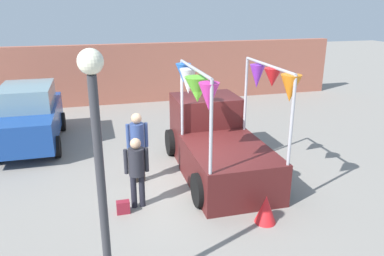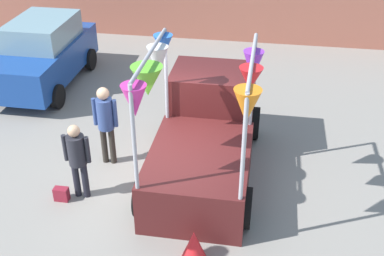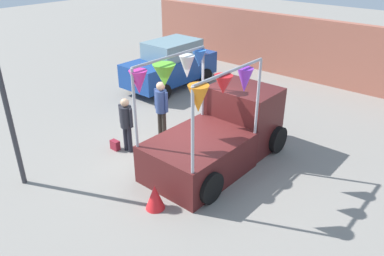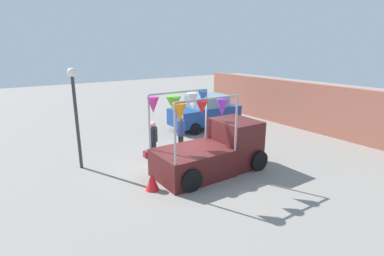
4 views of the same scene
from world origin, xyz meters
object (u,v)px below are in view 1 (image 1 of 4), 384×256
(vendor_truck, at_px, (216,139))
(person_customer, at_px, (137,166))
(parked_car, at_px, (29,116))
(folded_kite_bundle_crimson, at_px, (266,209))
(street_lamp, at_px, (98,151))
(handbag, at_px, (123,207))
(person_vendor, at_px, (137,141))

(vendor_truck, height_order, person_customer, vendor_truck)
(parked_car, relative_size, folded_kite_bundle_crimson, 6.67)
(vendor_truck, bearing_deg, street_lamp, -125.91)
(folded_kite_bundle_crimson, bearing_deg, vendor_truck, 94.00)
(parked_car, distance_m, handbag, 5.50)
(person_customer, distance_m, folded_kite_bundle_crimson, 2.84)
(person_customer, height_order, folded_kite_bundle_crimson, person_customer)
(vendor_truck, relative_size, person_customer, 2.54)
(parked_car, relative_size, street_lamp, 1.05)
(person_vendor, bearing_deg, person_customer, -98.04)
(parked_car, distance_m, folded_kite_bundle_crimson, 7.96)
(person_vendor, xyz_separation_m, handbag, (-0.52, -1.40, -0.96))
(parked_car, bearing_deg, folded_kite_bundle_crimson, -48.88)
(street_lamp, bearing_deg, folded_kite_bundle_crimson, 24.24)
(person_vendor, relative_size, street_lamp, 0.47)
(vendor_truck, relative_size, folded_kite_bundle_crimson, 6.80)
(handbag, bearing_deg, street_lamp, -99.01)
(parked_car, bearing_deg, person_vendor, -49.66)
(vendor_truck, xyz_separation_m, handbag, (-2.60, -1.61, -0.73))
(parked_car, xyz_separation_m, person_vendor, (2.95, -3.47, 0.15))
(person_customer, relative_size, folded_kite_bundle_crimson, 2.68)
(vendor_truck, distance_m, street_lamp, 5.37)
(folded_kite_bundle_crimson, bearing_deg, parked_car, 131.12)
(parked_car, xyz_separation_m, handbag, (2.43, -4.87, -0.80))
(parked_car, bearing_deg, person_customer, -59.29)
(handbag, bearing_deg, folded_kite_bundle_crimson, -21.56)
(person_vendor, distance_m, handbag, 1.78)
(vendor_truck, height_order, person_vendor, vendor_truck)
(handbag, bearing_deg, parked_car, 116.47)
(handbag, xyz_separation_m, street_lamp, (-0.40, -2.54, 2.35))
(handbag, relative_size, folded_kite_bundle_crimson, 0.47)
(vendor_truck, xyz_separation_m, person_vendor, (-2.08, -0.20, 0.22))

